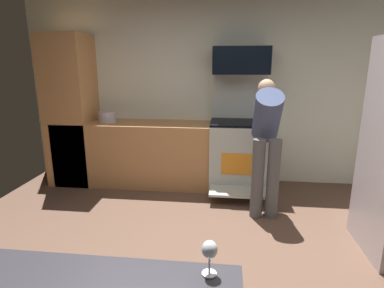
{
  "coord_description": "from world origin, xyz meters",
  "views": [
    {
      "loc": [
        0.31,
        -2.25,
        1.72
      ],
      "look_at": [
        0.03,
        0.3,
        1.05
      ],
      "focal_mm": 29.38,
      "sensor_mm": 36.0,
      "label": 1
    }
  ],
  "objects_px": {
    "person_cook": "(266,137)",
    "wine_glass_near": "(210,251)",
    "microwave": "(241,60)",
    "oven_range": "(238,152)",
    "stock_pot": "(107,117)"
  },
  "relations": [
    {
      "from": "oven_range",
      "to": "stock_pot",
      "type": "bearing_deg",
      "value": 179.63
    },
    {
      "from": "oven_range",
      "to": "wine_glass_near",
      "type": "relative_size",
      "value": 10.56
    },
    {
      "from": "microwave",
      "to": "stock_pot",
      "type": "bearing_deg",
      "value": -177.53
    },
    {
      "from": "oven_range",
      "to": "wine_glass_near",
      "type": "distance_m",
      "value": 3.18
    },
    {
      "from": "stock_pot",
      "to": "microwave",
      "type": "bearing_deg",
      "value": 2.47
    },
    {
      "from": "person_cook",
      "to": "wine_glass_near",
      "type": "height_order",
      "value": "person_cook"
    },
    {
      "from": "person_cook",
      "to": "stock_pot",
      "type": "relative_size",
      "value": 6.42
    },
    {
      "from": "microwave",
      "to": "person_cook",
      "type": "distance_m",
      "value": 1.21
    },
    {
      "from": "wine_glass_near",
      "to": "person_cook",
      "type": "bearing_deg",
      "value": 78.37
    },
    {
      "from": "person_cook",
      "to": "wine_glass_near",
      "type": "xyz_separation_m",
      "value": [
        -0.49,
        -2.4,
        0.09
      ]
    },
    {
      "from": "oven_range",
      "to": "wine_glass_near",
      "type": "height_order",
      "value": "oven_range"
    },
    {
      "from": "microwave",
      "to": "person_cook",
      "type": "relative_size",
      "value": 0.48
    },
    {
      "from": "person_cook",
      "to": "stock_pot",
      "type": "distance_m",
      "value": 2.26
    },
    {
      "from": "oven_range",
      "to": "person_cook",
      "type": "bearing_deg",
      "value": -69.14
    },
    {
      "from": "oven_range",
      "to": "microwave",
      "type": "relative_size",
      "value": 2.12
    }
  ]
}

